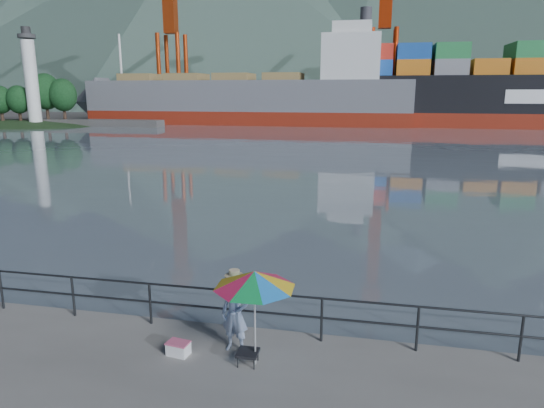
{
  "coord_description": "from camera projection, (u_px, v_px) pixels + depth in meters",
  "views": [
    {
      "loc": [
        3.91,
        -7.95,
        5.34
      ],
      "look_at": [
        1.01,
        6.0,
        2.0
      ],
      "focal_mm": 32.0,
      "sensor_mm": 36.0,
      "label": 1
    }
  ],
  "objects": [
    {
      "name": "folding_stool",
      "position": [
        248.0,
        357.0,
        9.67
      ],
      "size": [
        0.42,
        0.42,
        0.28
      ],
      "color": "black",
      "rests_on": "ground"
    },
    {
      "name": "fishing_rod",
      "position": [
        244.0,
        330.0,
        11.09
      ],
      "size": [
        0.53,
        1.57,
        1.16
      ],
      "primitive_type": "cylinder",
      "rotation": [
        0.96,
        0.0,
        -0.32
      ],
      "color": "black",
      "rests_on": "ground"
    },
    {
      "name": "fisherman",
      "position": [
        235.0,
        314.0,
        10.04
      ],
      "size": [
        0.67,
        0.5,
        1.65
      ],
      "primitive_type": "imported",
      "rotation": [
        0.0,
        0.0,
        -0.19
      ],
      "color": "#305484",
      "rests_on": "ground"
    },
    {
      "name": "cooler_bag",
      "position": [
        178.0,
        349.0,
        10.02
      ],
      "size": [
        0.48,
        0.36,
        0.25
      ],
      "primitive_type": "cube",
      "rotation": [
        0.0,
        0.0,
        -0.16
      ],
      "color": "silver",
      "rests_on": "ground"
    },
    {
      "name": "guardrail",
      "position": [
        191.0,
        307.0,
        11.08
      ],
      "size": [
        22.0,
        0.06,
        1.03
      ],
      "color": "#2D3033",
      "rests_on": "ground"
    },
    {
      "name": "beach_umbrella",
      "position": [
        255.0,
        279.0,
        9.3
      ],
      "size": [
        2.09,
        2.09,
        1.97
      ],
      "color": "white",
      "rests_on": "ground"
    },
    {
      "name": "mountains",
      "position": [
        469.0,
        12.0,
        191.8
      ],
      "size": [
        600.0,
        332.8,
        80.0
      ],
      "color": "#385147",
      "rests_on": "ground"
    },
    {
      "name": "lighthouse_islet",
      "position": [
        8.0,
        122.0,
        79.51
      ],
      "size": [
        48.0,
        26.4,
        19.2
      ],
      "color": "#263F1E",
      "rests_on": "ground"
    },
    {
      "name": "container_ship",
      "position": [
        544.0,
        87.0,
        74.15
      ],
      "size": [
        59.39,
        9.9,
        18.1
      ],
      "color": "maroon",
      "rests_on": "ground"
    },
    {
      "name": "harbor_water",
      "position": [
        360.0,
        111.0,
        133.5
      ],
      "size": [
        500.0,
        280.0,
        0.0
      ],
      "primitive_type": "cube",
      "color": "slate",
      "rests_on": "ground"
    },
    {
      "name": "far_dock",
      "position": [
        405.0,
        118.0,
        96.24
      ],
      "size": [
        200.0,
        40.0,
        0.4
      ],
      "primitive_type": "cube",
      "color": "#514F4C",
      "rests_on": "ground"
    },
    {
      "name": "bulk_carrier",
      "position": [
        258.0,
        98.0,
        81.91
      ],
      "size": [
        54.47,
        9.43,
        14.5
      ],
      "color": "maroon",
      "rests_on": "ground"
    }
  ]
}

